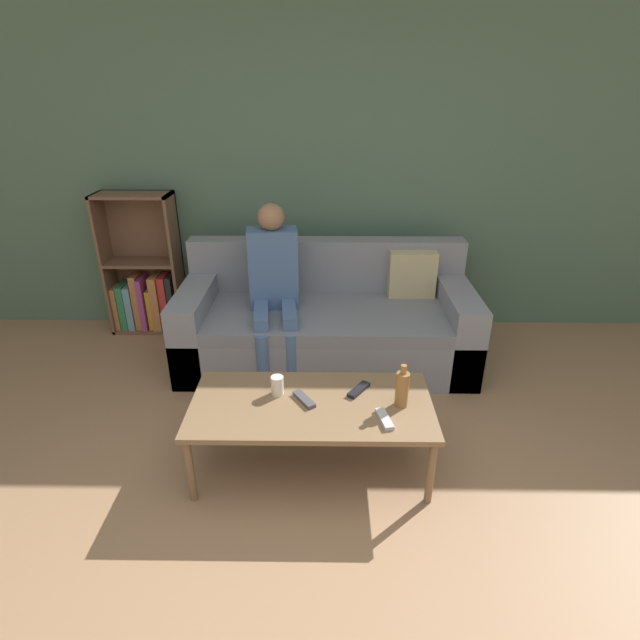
{
  "coord_description": "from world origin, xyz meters",
  "views": [
    {
      "loc": [
        -0.02,
        -1.19,
        1.98
      ],
      "look_at": [
        -0.06,
        1.61,
        0.63
      ],
      "focal_mm": 28.0,
      "sensor_mm": 36.0,
      "label": 1
    }
  ],
  "objects_px": {
    "couch": "(327,324)",
    "cup_near": "(277,385)",
    "tv_remote_2": "(385,419)",
    "bottle": "(402,389)",
    "person_adult": "(274,278)",
    "tv_remote_1": "(304,399)",
    "coffee_table": "(311,408)",
    "bookshelf": "(146,282)",
    "tv_remote_0": "(359,390)"
  },
  "relations": [
    {
      "from": "couch",
      "to": "cup_near",
      "type": "height_order",
      "value": "couch"
    },
    {
      "from": "bookshelf",
      "to": "tv_remote_0",
      "type": "bearing_deg",
      "value": -43.36
    },
    {
      "from": "bookshelf",
      "to": "person_adult",
      "type": "relative_size",
      "value": 0.97
    },
    {
      "from": "bottle",
      "to": "bookshelf",
      "type": "bearing_deg",
      "value": 137.86
    },
    {
      "from": "bookshelf",
      "to": "tv_remote_0",
      "type": "distance_m",
      "value": 2.37
    },
    {
      "from": "tv_remote_1",
      "to": "tv_remote_2",
      "type": "distance_m",
      "value": 0.45
    },
    {
      "from": "person_adult",
      "to": "bookshelf",
      "type": "bearing_deg",
      "value": 146.26
    },
    {
      "from": "couch",
      "to": "tv_remote_1",
      "type": "relative_size",
      "value": 12.84
    },
    {
      "from": "cup_near",
      "to": "tv_remote_1",
      "type": "distance_m",
      "value": 0.17
    },
    {
      "from": "couch",
      "to": "cup_near",
      "type": "bearing_deg",
      "value": -103.42
    },
    {
      "from": "coffee_table",
      "to": "tv_remote_2",
      "type": "relative_size",
      "value": 7.36
    },
    {
      "from": "tv_remote_0",
      "to": "tv_remote_1",
      "type": "relative_size",
      "value": 0.99
    },
    {
      "from": "bookshelf",
      "to": "tv_remote_1",
      "type": "xyz_separation_m",
      "value": [
        1.43,
        -1.73,
        0.0
      ]
    },
    {
      "from": "cup_near",
      "to": "tv_remote_2",
      "type": "xyz_separation_m",
      "value": [
        0.56,
        -0.23,
        -0.04
      ]
    },
    {
      "from": "cup_near",
      "to": "coffee_table",
      "type": "bearing_deg",
      "value": -24.21
    },
    {
      "from": "couch",
      "to": "tv_remote_2",
      "type": "height_order",
      "value": "couch"
    },
    {
      "from": "couch",
      "to": "tv_remote_2",
      "type": "relative_size",
      "value": 12.29
    },
    {
      "from": "bookshelf",
      "to": "person_adult",
      "type": "height_order",
      "value": "person_adult"
    },
    {
      "from": "coffee_table",
      "to": "cup_near",
      "type": "height_order",
      "value": "cup_near"
    },
    {
      "from": "tv_remote_0",
      "to": "couch",
      "type": "bearing_deg",
      "value": 133.98
    },
    {
      "from": "person_adult",
      "to": "tv_remote_1",
      "type": "height_order",
      "value": "person_adult"
    },
    {
      "from": "person_adult",
      "to": "tv_remote_0",
      "type": "xyz_separation_m",
      "value": [
        0.56,
        -1.03,
        -0.26
      ]
    },
    {
      "from": "bottle",
      "to": "tv_remote_1",
      "type": "bearing_deg",
      "value": 176.54
    },
    {
      "from": "couch",
      "to": "coffee_table",
      "type": "height_order",
      "value": "couch"
    },
    {
      "from": "tv_remote_1",
      "to": "bottle",
      "type": "distance_m",
      "value": 0.53
    },
    {
      "from": "couch",
      "to": "bottle",
      "type": "xyz_separation_m",
      "value": [
        0.39,
        -1.24,
        0.23
      ]
    },
    {
      "from": "couch",
      "to": "cup_near",
      "type": "relative_size",
      "value": 19.78
    },
    {
      "from": "tv_remote_2",
      "to": "person_adult",
      "type": "bearing_deg",
      "value": 105.09
    },
    {
      "from": "cup_near",
      "to": "bottle",
      "type": "relative_size",
      "value": 0.45
    },
    {
      "from": "couch",
      "to": "tv_remote_1",
      "type": "xyz_separation_m",
      "value": [
        -0.12,
        -1.21,
        0.14
      ]
    },
    {
      "from": "cup_near",
      "to": "tv_remote_0",
      "type": "xyz_separation_m",
      "value": [
        0.45,
        0.03,
        -0.04
      ]
    },
    {
      "from": "couch",
      "to": "tv_remote_2",
      "type": "bearing_deg",
      "value": -78.12
    },
    {
      "from": "couch",
      "to": "person_adult",
      "type": "relative_size",
      "value": 1.78
    },
    {
      "from": "person_adult",
      "to": "cup_near",
      "type": "distance_m",
      "value": 1.09
    },
    {
      "from": "coffee_table",
      "to": "bottle",
      "type": "relative_size",
      "value": 5.28
    },
    {
      "from": "coffee_table",
      "to": "tv_remote_1",
      "type": "xyz_separation_m",
      "value": [
        -0.04,
        0.02,
        0.05
      ]
    },
    {
      "from": "tv_remote_1",
      "to": "person_adult",
      "type": "bearing_deg",
      "value": 70.14
    },
    {
      "from": "coffee_table",
      "to": "cup_near",
      "type": "bearing_deg",
      "value": 155.79
    },
    {
      "from": "couch",
      "to": "bottle",
      "type": "bearing_deg",
      "value": -72.54
    },
    {
      "from": "tv_remote_2",
      "to": "bottle",
      "type": "distance_m",
      "value": 0.19
    },
    {
      "from": "bookshelf",
      "to": "tv_remote_2",
      "type": "bearing_deg",
      "value": -45.79
    },
    {
      "from": "couch",
      "to": "tv_remote_0",
      "type": "xyz_separation_m",
      "value": [
        0.17,
        -1.12,
        0.14
      ]
    },
    {
      "from": "bottle",
      "to": "cup_near",
      "type": "bearing_deg",
      "value": 171.63
    },
    {
      "from": "person_adult",
      "to": "bottle",
      "type": "relative_size",
      "value": 4.94
    },
    {
      "from": "tv_remote_2",
      "to": "tv_remote_1",
      "type": "bearing_deg",
      "value": 145.52
    },
    {
      "from": "tv_remote_2",
      "to": "bottle",
      "type": "relative_size",
      "value": 0.72
    },
    {
      "from": "person_adult",
      "to": "tv_remote_0",
      "type": "relative_size",
      "value": 7.29
    },
    {
      "from": "coffee_table",
      "to": "tv_remote_1",
      "type": "bearing_deg",
      "value": 155.45
    },
    {
      "from": "person_adult",
      "to": "bottle",
      "type": "bearing_deg",
      "value": -62.49
    },
    {
      "from": "coffee_table",
      "to": "bottle",
      "type": "height_order",
      "value": "bottle"
    }
  ]
}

